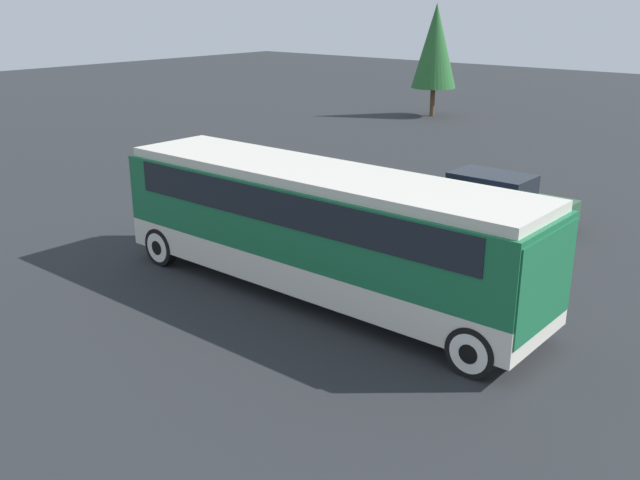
{
  "coord_description": "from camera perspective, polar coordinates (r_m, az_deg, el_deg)",
  "views": [
    {
      "loc": [
        10.15,
        -12.06,
        6.71
      ],
      "look_at": [
        0.0,
        0.0,
        1.37
      ],
      "focal_mm": 40.0,
      "sensor_mm": 36.0,
      "label": 1
    }
  ],
  "objects": [
    {
      "name": "parked_car_mid",
      "position": [
        23.28,
        13.81,
        3.3
      ],
      "size": [
        4.77,
        1.82,
        1.49
      ],
      "color": "#2D5638",
      "rests_on": "ground_plane"
    },
    {
      "name": "parked_car_near",
      "position": [
        22.3,
        4.71,
        3.01
      ],
      "size": [
        4.58,
        1.85,
        1.42
      ],
      "color": "navy",
      "rests_on": "ground_plane"
    },
    {
      "name": "tour_bus",
      "position": [
        16.44,
        0.26,
        1.46
      ],
      "size": [
        10.99,
        2.64,
        3.05
      ],
      "color": "silver",
      "rests_on": "ground_plane"
    },
    {
      "name": "tree_left",
      "position": [
        43.88,
        9.2,
        15.06
      ],
      "size": [
        2.64,
        2.64,
        6.52
      ],
      "color": "brown",
      "rests_on": "ground_plane"
    },
    {
      "name": "ground_plane",
      "position": [
        17.13,
        -0.0,
        -4.35
      ],
      "size": [
        120.0,
        120.0,
        0.0
      ],
      "primitive_type": "plane",
      "color": "#26282B"
    }
  ]
}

